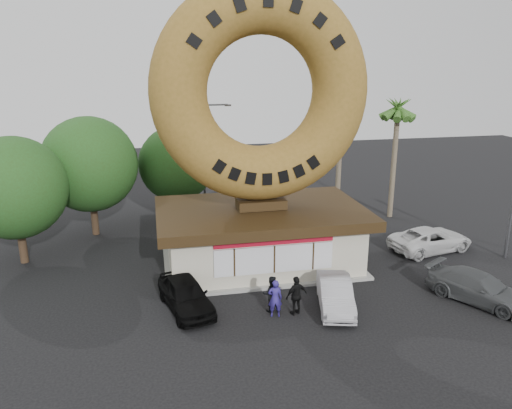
{
  "coord_description": "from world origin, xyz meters",
  "views": [
    {
      "loc": [
        -5.56,
        -19.18,
        11.19
      ],
      "look_at": [
        -0.7,
        4.0,
        4.11
      ],
      "focal_mm": 35.0,
      "sensor_mm": 36.0,
      "label": 1
    }
  ],
  "objects_px": {
    "car_grey": "(479,288)",
    "car_white": "(431,239)",
    "donut_shop": "(261,234)",
    "person_right": "(296,295)",
    "giant_donut": "(261,92)",
    "person_center": "(271,294)",
    "person_left": "(275,298)",
    "street_lamp": "(206,153)",
    "car_silver": "(335,294)",
    "car_black": "(186,294)"
  },
  "relations": [
    {
      "from": "car_white",
      "to": "giant_donut",
      "type": "bearing_deg",
      "value": 77.71
    },
    {
      "from": "person_center",
      "to": "car_grey",
      "type": "bearing_deg",
      "value": -178.89
    },
    {
      "from": "street_lamp",
      "to": "person_left",
      "type": "bearing_deg",
      "value": -85.57
    },
    {
      "from": "donut_shop",
      "to": "giant_donut",
      "type": "xyz_separation_m",
      "value": [
        0.0,
        0.02,
        7.66
      ]
    },
    {
      "from": "car_silver",
      "to": "giant_donut",
      "type": "bearing_deg",
      "value": 126.17
    },
    {
      "from": "car_white",
      "to": "person_center",
      "type": "bearing_deg",
      "value": 103.64
    },
    {
      "from": "street_lamp",
      "to": "car_grey",
      "type": "relative_size",
      "value": 1.66
    },
    {
      "from": "donut_shop",
      "to": "person_center",
      "type": "height_order",
      "value": "donut_shop"
    },
    {
      "from": "car_grey",
      "to": "car_white",
      "type": "height_order",
      "value": "car_white"
    },
    {
      "from": "person_left",
      "to": "car_black",
      "type": "distance_m",
      "value": 4.11
    },
    {
      "from": "person_left",
      "to": "person_right",
      "type": "bearing_deg",
      "value": -171.91
    },
    {
      "from": "person_left",
      "to": "person_center",
      "type": "height_order",
      "value": "person_left"
    },
    {
      "from": "donut_shop",
      "to": "car_white",
      "type": "height_order",
      "value": "donut_shop"
    },
    {
      "from": "street_lamp",
      "to": "car_silver",
      "type": "height_order",
      "value": "street_lamp"
    },
    {
      "from": "giant_donut",
      "to": "person_left",
      "type": "bearing_deg",
      "value": -96.19
    },
    {
      "from": "car_black",
      "to": "car_grey",
      "type": "bearing_deg",
      "value": -22.49
    },
    {
      "from": "car_grey",
      "to": "person_center",
      "type": "bearing_deg",
      "value": 142.4
    },
    {
      "from": "person_left",
      "to": "car_grey",
      "type": "bearing_deg",
      "value": -174.84
    },
    {
      "from": "person_center",
      "to": "person_right",
      "type": "bearing_deg",
      "value": 161.59
    },
    {
      "from": "person_right",
      "to": "donut_shop",
      "type": "bearing_deg",
      "value": -105.06
    },
    {
      "from": "person_left",
      "to": "person_center",
      "type": "relative_size",
      "value": 1.02
    },
    {
      "from": "person_left",
      "to": "car_silver",
      "type": "relative_size",
      "value": 0.42
    },
    {
      "from": "street_lamp",
      "to": "person_right",
      "type": "xyz_separation_m",
      "value": [
        2.2,
        -15.83,
        -3.57
      ]
    },
    {
      "from": "donut_shop",
      "to": "car_black",
      "type": "height_order",
      "value": "donut_shop"
    },
    {
      "from": "car_black",
      "to": "car_silver",
      "type": "distance_m",
      "value": 6.87
    },
    {
      "from": "person_center",
      "to": "car_silver",
      "type": "relative_size",
      "value": 0.41
    },
    {
      "from": "giant_donut",
      "to": "car_black",
      "type": "relative_size",
      "value": 2.59
    },
    {
      "from": "giant_donut",
      "to": "car_black",
      "type": "bearing_deg",
      "value": -135.77
    },
    {
      "from": "giant_donut",
      "to": "person_center",
      "type": "xyz_separation_m",
      "value": [
        -0.69,
        -5.33,
        -8.57
      ]
    },
    {
      "from": "street_lamp",
      "to": "car_black",
      "type": "relative_size",
      "value": 1.84
    },
    {
      "from": "person_center",
      "to": "car_white",
      "type": "bearing_deg",
      "value": -147.09
    },
    {
      "from": "person_right",
      "to": "person_center",
      "type": "bearing_deg",
      "value": -44.41
    },
    {
      "from": "car_white",
      "to": "car_black",
      "type": "bearing_deg",
      "value": 94.3
    },
    {
      "from": "street_lamp",
      "to": "car_white",
      "type": "xyz_separation_m",
      "value": [
        12.19,
        -10.1,
        -3.77
      ]
    },
    {
      "from": "person_left",
      "to": "car_black",
      "type": "relative_size",
      "value": 0.4
    },
    {
      "from": "car_grey",
      "to": "street_lamp",
      "type": "bearing_deg",
      "value": 92.56
    },
    {
      "from": "person_center",
      "to": "car_silver",
      "type": "height_order",
      "value": "person_center"
    },
    {
      "from": "person_center",
      "to": "car_black",
      "type": "xyz_separation_m",
      "value": [
        -3.78,
        0.97,
        -0.12
      ]
    },
    {
      "from": "donut_shop",
      "to": "car_black",
      "type": "distance_m",
      "value": 6.31
    },
    {
      "from": "donut_shop",
      "to": "person_right",
      "type": "bearing_deg",
      "value": -86.59
    },
    {
      "from": "person_left",
      "to": "car_white",
      "type": "height_order",
      "value": "person_left"
    },
    {
      "from": "person_center",
      "to": "street_lamp",
      "type": "bearing_deg",
      "value": -78.1
    },
    {
      "from": "giant_donut",
      "to": "person_left",
      "type": "xyz_separation_m",
      "value": [
        -0.63,
        -5.82,
        -8.55
      ]
    },
    {
      "from": "car_silver",
      "to": "car_white",
      "type": "height_order",
      "value": "car_white"
    },
    {
      "from": "street_lamp",
      "to": "car_white",
      "type": "height_order",
      "value": "street_lamp"
    },
    {
      "from": "giant_donut",
      "to": "street_lamp",
      "type": "bearing_deg",
      "value": 100.51
    },
    {
      "from": "donut_shop",
      "to": "person_left",
      "type": "distance_m",
      "value": 5.9
    },
    {
      "from": "person_left",
      "to": "person_right",
      "type": "xyz_separation_m",
      "value": [
        0.98,
        -0.01,
        0.04
      ]
    },
    {
      "from": "giant_donut",
      "to": "car_silver",
      "type": "height_order",
      "value": "giant_donut"
    },
    {
      "from": "person_center",
      "to": "car_grey",
      "type": "distance_m",
      "value": 9.86
    }
  ]
}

